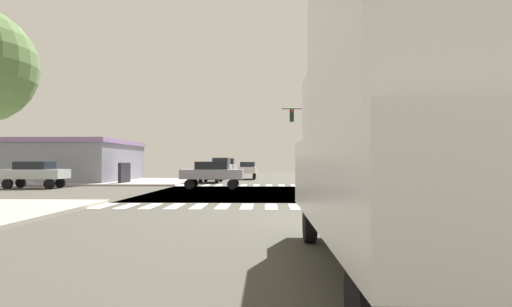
{
  "coord_description": "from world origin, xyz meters",
  "views": [
    {
      "loc": [
        0.06,
        -23.14,
        1.81
      ],
      "look_at": [
        -0.71,
        4.52,
        2.47
      ],
      "focal_mm": 26.87,
      "sensor_mm": 36.0,
      "label": 1
    }
  ],
  "objects_px": {
    "traffic_signal_mast": "(333,125)",
    "street_lamp": "(335,132)",
    "sedan_leading_3": "(248,169)",
    "pickup_farside_1": "(228,167)",
    "bank_building": "(71,161)",
    "suv_trailing_1": "(222,166)",
    "sedan_middle_4": "(212,173)",
    "box_truck_crossing_1": "(389,115)",
    "sedan_nearside_1": "(211,170)",
    "sedan_queued_2": "(35,172)"
  },
  "relations": [
    {
      "from": "street_lamp",
      "to": "sedan_leading_3",
      "type": "height_order",
      "value": "street_lamp"
    },
    {
      "from": "box_truck_crossing_1",
      "to": "pickup_farside_1",
      "type": "bearing_deg",
      "value": 99.14
    },
    {
      "from": "sedan_leading_3",
      "to": "sedan_middle_4",
      "type": "xyz_separation_m",
      "value": [
        -1.73,
        -15.22,
        0.0
      ]
    },
    {
      "from": "street_lamp",
      "to": "suv_trailing_1",
      "type": "relative_size",
      "value": 1.93
    },
    {
      "from": "sedan_nearside_1",
      "to": "sedan_leading_3",
      "type": "relative_size",
      "value": 1.0
    },
    {
      "from": "box_truck_crossing_1",
      "to": "sedan_middle_4",
      "type": "bearing_deg",
      "value": 105.59
    },
    {
      "from": "street_lamp",
      "to": "box_truck_crossing_1",
      "type": "distance_m",
      "value": 37.61
    },
    {
      "from": "sedan_nearside_1",
      "to": "sedan_middle_4",
      "type": "xyz_separation_m",
      "value": [
        1.27,
        -8.15,
        0.0
      ]
    },
    {
      "from": "pickup_farside_1",
      "to": "sedan_leading_3",
      "type": "bearing_deg",
      "value": 111.14
    },
    {
      "from": "bank_building",
      "to": "sedan_leading_3",
      "type": "xyz_separation_m",
      "value": [
        16.7,
        5.62,
        -0.85
      ]
    },
    {
      "from": "bank_building",
      "to": "pickup_farside_1",
      "type": "xyz_separation_m",
      "value": [
        13.7,
        13.38,
        -0.67
      ]
    },
    {
      "from": "pickup_farside_1",
      "to": "suv_trailing_1",
      "type": "distance_m",
      "value": 6.71
    },
    {
      "from": "traffic_signal_mast",
      "to": "sedan_middle_4",
      "type": "relative_size",
      "value": 1.56
    },
    {
      "from": "box_truck_crossing_1",
      "to": "sedan_queued_2",
      "type": "distance_m",
      "value": 27.58
    },
    {
      "from": "box_truck_crossing_1",
      "to": "sedan_middle_4",
      "type": "height_order",
      "value": "box_truck_crossing_1"
    },
    {
      "from": "traffic_signal_mast",
      "to": "street_lamp",
      "type": "relative_size",
      "value": 0.76
    },
    {
      "from": "bank_building",
      "to": "sedan_middle_4",
      "type": "xyz_separation_m",
      "value": [
        14.97,
        -9.59,
        -0.85
      ]
    },
    {
      "from": "pickup_farside_1",
      "to": "sedan_nearside_1",
      "type": "bearing_deg",
      "value": 90.0
    },
    {
      "from": "traffic_signal_mast",
      "to": "sedan_queued_2",
      "type": "bearing_deg",
      "value": -170.92
    },
    {
      "from": "sedan_leading_3",
      "to": "sedan_middle_4",
      "type": "distance_m",
      "value": 15.31
    },
    {
      "from": "sedan_nearside_1",
      "to": "sedan_middle_4",
      "type": "relative_size",
      "value": 1.0
    },
    {
      "from": "box_truck_crossing_1",
      "to": "sedan_leading_3",
      "type": "relative_size",
      "value": 1.67
    },
    {
      "from": "sedan_nearside_1",
      "to": "sedan_leading_3",
      "type": "xyz_separation_m",
      "value": [
        3.0,
        7.07,
        0.0
      ]
    },
    {
      "from": "sedan_queued_2",
      "to": "suv_trailing_1",
      "type": "height_order",
      "value": "suv_trailing_1"
    },
    {
      "from": "street_lamp",
      "to": "sedan_nearside_1",
      "type": "height_order",
      "value": "street_lamp"
    },
    {
      "from": "traffic_signal_mast",
      "to": "sedan_leading_3",
      "type": "xyz_separation_m",
      "value": [
        -7.27,
        11.76,
        -3.68
      ]
    },
    {
      "from": "sedan_queued_2",
      "to": "sedan_middle_4",
      "type": "distance_m",
      "value": 12.62
    },
    {
      "from": "bank_building",
      "to": "box_truck_crossing_1",
      "type": "xyz_separation_m",
      "value": [
        20.7,
        -30.12,
        0.6
      ]
    },
    {
      "from": "sedan_middle_4",
      "to": "traffic_signal_mast",
      "type": "bearing_deg",
      "value": 111.01
    },
    {
      "from": "traffic_signal_mast",
      "to": "pickup_farside_1",
      "type": "height_order",
      "value": "traffic_signal_mast"
    },
    {
      "from": "sedan_leading_3",
      "to": "suv_trailing_1",
      "type": "height_order",
      "value": "suv_trailing_1"
    },
    {
      "from": "sedan_nearside_1",
      "to": "box_truck_crossing_1",
      "type": "xyz_separation_m",
      "value": [
        7.0,
        -28.68,
        1.45
      ]
    },
    {
      "from": "street_lamp",
      "to": "sedan_queued_2",
      "type": "bearing_deg",
      "value": -145.63
    },
    {
      "from": "pickup_farside_1",
      "to": "sedan_queued_2",
      "type": "distance_m",
      "value": 25.63
    },
    {
      "from": "sedan_queued_2",
      "to": "suv_trailing_1",
      "type": "xyz_separation_m",
      "value": [
        11.35,
        16.27,
        0.28
      ]
    },
    {
      "from": "sedan_queued_2",
      "to": "sedan_leading_3",
      "type": "height_order",
      "value": "same"
    },
    {
      "from": "traffic_signal_mast",
      "to": "sedan_queued_2",
      "type": "distance_m",
      "value": 22.2
    },
    {
      "from": "traffic_signal_mast",
      "to": "sedan_queued_2",
      "type": "relative_size",
      "value": 1.56
    },
    {
      "from": "suv_trailing_1",
      "to": "box_truck_crossing_1",
      "type": "bearing_deg",
      "value": 100.77
    },
    {
      "from": "street_lamp",
      "to": "pickup_farside_1",
      "type": "relative_size",
      "value": 1.74
    },
    {
      "from": "traffic_signal_mast",
      "to": "sedan_nearside_1",
      "type": "bearing_deg",
      "value": 155.46
    },
    {
      "from": "traffic_signal_mast",
      "to": "bank_building",
      "type": "distance_m",
      "value": 24.9
    },
    {
      "from": "suv_trailing_1",
      "to": "sedan_middle_4",
      "type": "relative_size",
      "value": 1.07
    },
    {
      "from": "traffic_signal_mast",
      "to": "suv_trailing_1",
      "type": "relative_size",
      "value": 1.46
    },
    {
      "from": "bank_building",
      "to": "suv_trailing_1",
      "type": "distance_m",
      "value": 15.25
    },
    {
      "from": "sedan_leading_3",
      "to": "sedan_nearside_1",
      "type": "bearing_deg",
      "value": 67.01
    },
    {
      "from": "sedan_nearside_1",
      "to": "sedan_middle_4",
      "type": "height_order",
      "value": "same"
    },
    {
      "from": "bank_building",
      "to": "street_lamp",
      "type": "bearing_deg",
      "value": 14.67
    },
    {
      "from": "sedan_nearside_1",
      "to": "sedan_middle_4",
      "type": "bearing_deg",
      "value": 98.86
    },
    {
      "from": "sedan_leading_3",
      "to": "pickup_farside_1",
      "type": "bearing_deg",
      "value": -68.86
    }
  ]
}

